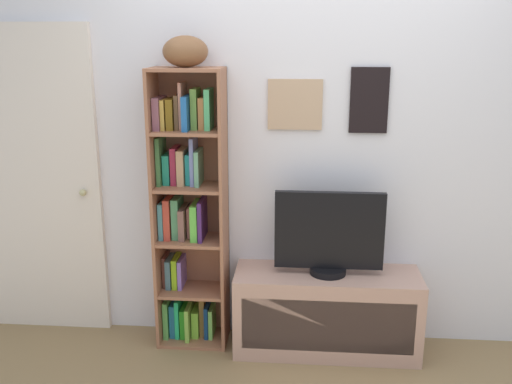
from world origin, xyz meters
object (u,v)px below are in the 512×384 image
Objects in this scene: bookshelf at (187,213)px; television at (329,235)px; football at (186,51)px; tv_stand at (326,312)px; door at (36,184)px.

bookshelf is 0.88m from television.
football is 1.78m from tv_stand.
tv_stand is 2.01m from door.
bookshelf is at bearing 130.88° from football.
bookshelf is 0.97m from football.
television reaches higher than tv_stand.
tv_stand is (0.87, -0.09, -0.59)m from bookshelf.
door is at bearing 175.18° from bookshelf.
bookshelf is at bearing -4.82° from door.
bookshelf is 1.06m from tv_stand.
door is (-1.02, 0.12, -0.83)m from football.
tv_stand is 0.51m from television.
bookshelf is at bearing 174.42° from tv_stand.
door is at bearing 174.86° from television.
tv_stand is (0.84, -0.05, -1.57)m from football.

